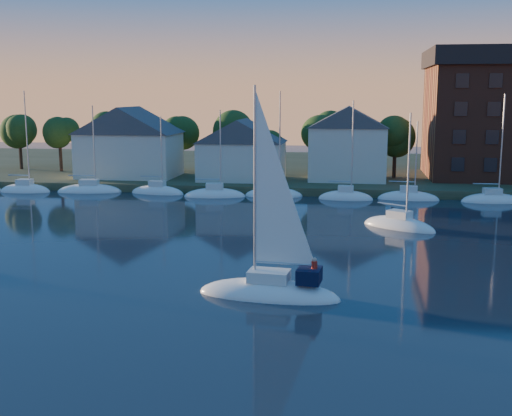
% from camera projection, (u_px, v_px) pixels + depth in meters
% --- Properties ---
extents(ground, '(260.00, 260.00, 0.00)m').
position_uv_depth(ground, '(160.00, 358.00, 30.19)').
color(ground, black).
rests_on(ground, ground).
extents(shoreline_land, '(160.00, 50.00, 2.00)m').
position_uv_depth(shoreline_land, '(298.00, 172.00, 103.21)').
color(shoreline_land, '#343B22').
rests_on(shoreline_land, ground).
extents(wooden_dock, '(120.00, 3.00, 1.00)m').
position_uv_depth(wooden_dock, '(282.00, 193.00, 80.82)').
color(wooden_dock, brown).
rests_on(wooden_dock, ground).
extents(clubhouse_west, '(13.65, 9.45, 9.64)m').
position_uv_depth(clubhouse_west, '(130.00, 141.00, 88.88)').
color(clubhouse_west, beige).
rests_on(clubhouse_west, shoreline_land).
extents(clubhouse_centre, '(11.55, 8.40, 8.08)m').
position_uv_depth(clubhouse_centre, '(242.00, 149.00, 85.68)').
color(clubhouse_centre, beige).
rests_on(clubhouse_centre, shoreline_land).
extents(clubhouse_east, '(10.50, 8.40, 9.80)m').
position_uv_depth(clubhouse_east, '(348.00, 142.00, 85.41)').
color(clubhouse_east, beige).
rests_on(clubhouse_east, shoreline_land).
extents(tree_line, '(93.40, 5.40, 8.90)m').
position_uv_depth(tree_line, '(305.00, 131.00, 89.99)').
color(tree_line, '#372519').
rests_on(tree_line, shoreline_land).
extents(moored_fleet, '(87.50, 2.40, 12.05)m').
position_uv_depth(moored_fleet, '(279.00, 196.00, 77.88)').
color(moored_fleet, white).
rests_on(moored_fleet, ground).
extents(hero_sailboat, '(9.13, 3.67, 13.92)m').
position_uv_depth(hero_sailboat, '(271.00, 287.00, 39.37)').
color(hero_sailboat, white).
rests_on(hero_sailboat, ground).
extents(drifting_sailboat_right, '(7.56, 6.25, 11.77)m').
position_uv_depth(drifting_sailboat_right, '(399.00, 227.00, 59.77)').
color(drifting_sailboat_right, white).
rests_on(drifting_sailboat_right, ground).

